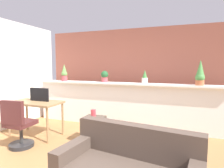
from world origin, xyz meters
TOP-DOWN VIEW (x-y plane):
  - ground_plane at (0.00, 0.00)m, footprint 12.00×12.00m
  - divider_wall at (0.00, 2.00)m, footprint 4.77×0.16m
  - plant_shelf at (0.00, 1.96)m, footprint 4.77×0.32m
  - brick_wall_behind at (0.00, 2.60)m, footprint 4.77×0.10m
  - potted_plant_0 at (-1.65, 1.92)m, footprint 0.16×0.16m
  - potted_plant_1 at (-0.49, 1.99)m, footprint 0.19×0.19m
  - potted_plant_2 at (0.52, 1.98)m, footprint 0.14×0.14m
  - potted_plant_3 at (1.69, 1.92)m, footprint 0.19×0.19m
  - desk at (-1.59, 0.75)m, footprint 1.10×0.60m
  - tv_monitor at (-1.55, 0.83)m, footprint 0.47×0.04m
  - office_chair at (-1.44, 0.14)m, footprint 0.46×0.47m
  - side_cube_shelf at (-0.28, 0.88)m, footprint 0.40×0.41m
  - vase_on_shelf at (-0.26, 0.85)m, footprint 0.10×0.10m

SIDE VIEW (x-z plane):
  - ground_plane at x=0.00m, z-range 0.00..0.00m
  - side_cube_shelf at x=-0.28m, z-range 0.00..0.50m
  - office_chair at x=-1.44m, z-range -0.07..0.84m
  - divider_wall at x=0.00m, z-range 0.00..1.06m
  - vase_on_shelf at x=-0.26m, z-range 0.50..0.66m
  - desk at x=-1.59m, z-range 0.29..1.04m
  - tv_monitor at x=-1.55m, z-range 0.75..1.04m
  - plant_shelf at x=0.00m, z-range 1.06..1.10m
  - potted_plant_2 at x=0.52m, z-range 1.09..1.40m
  - brick_wall_behind at x=0.00m, z-range 0.00..2.50m
  - potted_plant_1 at x=-0.49m, z-range 1.11..1.39m
  - potted_plant_0 at x=-1.65m, z-range 1.08..1.54m
  - potted_plant_3 at x=1.69m, z-range 1.07..1.61m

